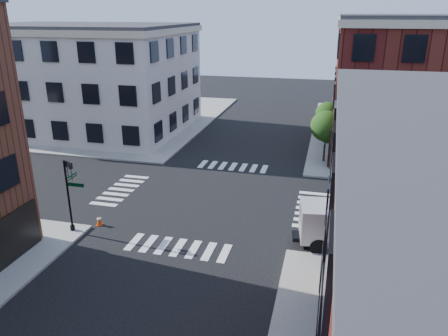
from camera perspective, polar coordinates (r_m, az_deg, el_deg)
name	(u,v)px	position (r m, az deg, el deg)	size (l,w,h in m)	color
ground	(211,199)	(31.17, -1.68, -4.04)	(120.00, 120.00, 0.00)	black
sidewalk_nw	(95,116)	(57.69, -16.47, 6.51)	(30.00, 30.00, 0.15)	gray
building_nw	(84,79)	(51.48, -17.87, 11.00)	(22.00, 16.00, 11.00)	silver
tree_near	(327,128)	(38.58, 13.28, 5.14)	(2.69, 2.69, 4.49)	black
tree_far	(328,116)	(44.48, 13.44, 6.67)	(2.43, 2.43, 4.07)	black
signal_pole	(70,188)	(27.11, -19.50, -2.47)	(1.29, 1.24, 4.60)	black
box_truck	(374,218)	(25.60, 19.01, -6.22)	(8.06, 3.39, 3.56)	silver
traffic_cone	(99,220)	(28.45, -15.99, -6.59)	(0.43, 0.43, 0.68)	red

